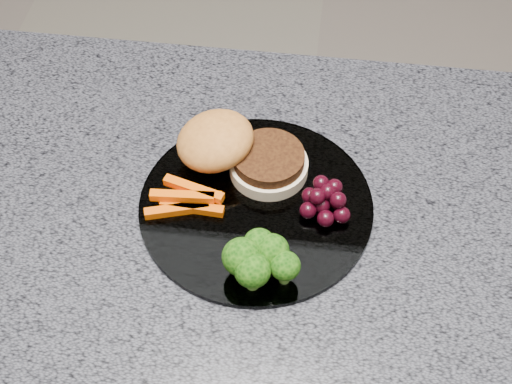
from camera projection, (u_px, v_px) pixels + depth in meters
The scene contains 6 objects.
countertop at pixel (281, 249), 0.78m from camera, with size 1.20×0.60×0.04m, color #4F5059.
plate at pixel (256, 205), 0.79m from camera, with size 0.26×0.26×0.01m, color white.
burger at pixel (234, 151), 0.81m from camera, with size 0.16×0.10×0.05m.
carrot_sticks at pixel (187, 200), 0.78m from camera, with size 0.09×0.05×0.02m.
broccoli at pixel (259, 258), 0.71m from camera, with size 0.08×0.07×0.05m.
grape_bunch at pixel (326, 200), 0.77m from camera, with size 0.06×0.06×0.03m.
Camera 1 is at (0.03, -0.44, 1.53)m, focal length 50.00 mm.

